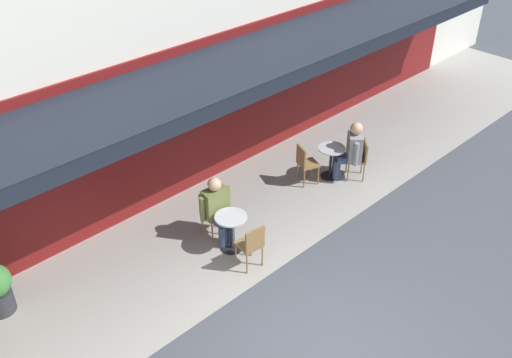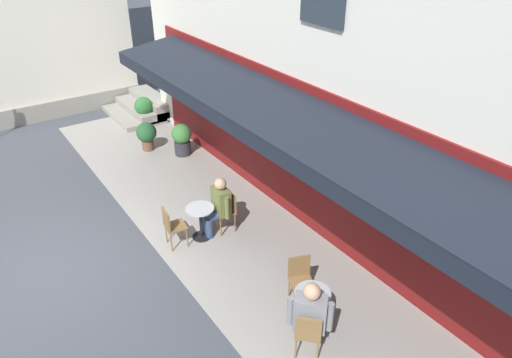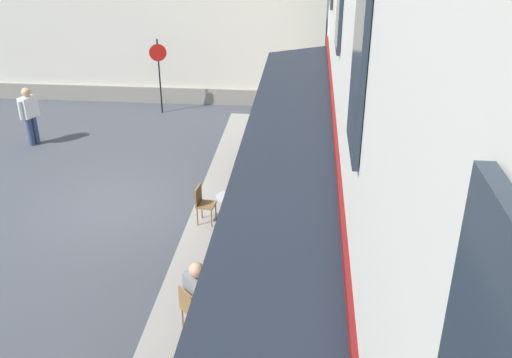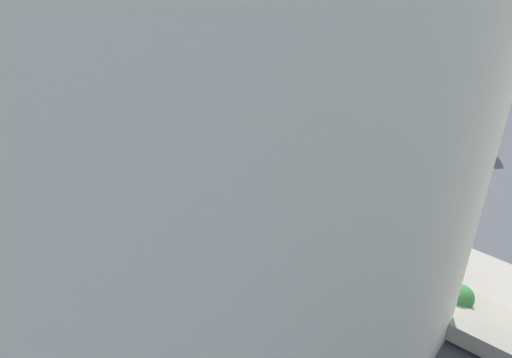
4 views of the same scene
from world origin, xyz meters
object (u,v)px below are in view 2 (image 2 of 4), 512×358
Objects in this scene: potted_plant_entrance_left at (147,134)px; seated_companion_in_grey at (310,313)px; cafe_chair_wicker_under_awning at (227,208)px; cafe_chair_wicker_by_window at (171,224)px; cafe_chair_wicker_corner_right at (300,276)px; cafe_table_near_entrance at (200,218)px; cafe_chair_wicker_facing_street at (308,331)px; potted_plant_entrance_right at (144,108)px; potted_plant_by_steps at (182,138)px; cafe_table_mid_terrace at (312,304)px; seated_patron_in_olive at (218,205)px.

seated_companion_in_grey is at bearing 174.66° from potted_plant_entrance_left.
cafe_chair_wicker_by_window is at bearing 83.44° from cafe_chair_wicker_under_awning.
cafe_chair_wicker_corner_right is 1.08× the size of potted_plant_entrance_left.
cafe_table_near_entrance is 0.82× the size of cafe_chair_wicker_facing_street.
potted_plant_entrance_left is (8.29, -0.92, -0.05)m from cafe_chair_wicker_facing_street.
cafe_chair_wicker_by_window is at bearing 10.12° from seated_companion_in_grey.
potted_plant_by_steps is (-2.83, 0.05, 0.01)m from potted_plant_entrance_right.
cafe_table_near_entrance is 0.87× the size of potted_plant_entrance_right.
potted_plant_entrance_left is at bearing -3.38° from cafe_table_mid_terrace.
potted_plant_by_steps is at bearing -21.40° from cafe_table_near_entrance.
potted_plant_entrance_right is (6.53, -2.16, -0.06)m from cafe_chair_wicker_by_window.
cafe_chair_wicker_by_window is 1.06m from seated_patron_in_olive.
cafe_chair_wicker_by_window reaches higher than potted_plant_entrance_right.
potted_plant_by_steps is (3.84, -0.85, -0.05)m from cafe_chair_wicker_under_awning.
seated_patron_in_olive reaches higher than cafe_table_near_entrance.
seated_patron_in_olive is 3.49m from seated_companion_in_grey.
cafe_chair_wicker_by_window is at bearing 161.74° from potted_plant_entrance_right.
cafe_chair_wicker_under_awning is at bearing -95.96° from cafe_table_near_entrance.
potted_plant_by_steps reaches higher than cafe_chair_wicker_under_awning.
potted_plant_entrance_left is (4.67, -0.36, -0.21)m from seated_patron_in_olive.
potted_plant_entrance_right is (6.65, -1.11, -0.22)m from seated_patron_in_olive.
cafe_chair_wicker_by_window is 3.65m from seated_companion_in_grey.
cafe_chair_wicker_facing_street is (-0.44, 0.45, 0.06)m from cafe_table_mid_terrace.
cafe_table_mid_terrace is 0.82× the size of cafe_chair_wicker_corner_right.
cafe_chair_wicker_by_window is 6.88m from potted_plant_entrance_right.
potted_plant_by_steps reaches higher than cafe_chair_wicker_corner_right.
potted_plant_entrance_left is (4.63, -0.77, 0.00)m from cafe_table_near_entrance.
seated_companion_in_grey is at bearing -45.78° from cafe_chair_wicker_facing_street.
potted_plant_entrance_left reaches higher than cafe_table_mid_terrace.
cafe_chair_wicker_corner_right reaches higher than potted_plant_entrance_right.
cafe_chair_wicker_by_window is 1.00× the size of cafe_chair_wicker_under_awning.
cafe_chair_wicker_under_awning is at bearing 178.22° from potted_plant_entrance_left.
cafe_table_near_entrance is at bearing 84.04° from seated_patron_in_olive.
cafe_chair_wicker_by_window is at bearing 150.33° from potted_plant_by_steps.
cafe_chair_wicker_corner_right is 1.04m from seated_companion_in_grey.
seated_patron_in_olive reaches higher than cafe_chair_wicker_corner_right.
cafe_table_mid_terrace is 7.86m from potted_plant_entrance_left.
cafe_chair_wicker_under_awning is 4.70m from potted_plant_entrance_left.
potted_plant_entrance_right reaches higher than cafe_table_near_entrance.
cafe_chair_wicker_facing_street is at bearing -172.61° from cafe_chair_wicker_by_window.
cafe_chair_wicker_under_awning is (-0.07, -0.63, 0.06)m from cafe_table_near_entrance.
cafe_chair_wicker_under_awning and cafe_chair_wicker_corner_right have the same top height.
seated_companion_in_grey reaches higher than cafe_table_mid_terrace.
potted_plant_by_steps is at bearing -12.49° from cafe_chair_wicker_under_awning.
cafe_table_mid_terrace is at bearing 178.16° from seated_patron_in_olive.
cafe_chair_wicker_under_awning is at bearing -10.11° from seated_companion_in_grey.
potted_plant_by_steps is (6.41, -0.93, -0.05)m from cafe_chair_wicker_corner_right.
potted_plant_by_steps is (3.82, -1.07, -0.21)m from seated_patron_in_olive.
seated_patron_in_olive is at bearing -6.57° from seated_companion_in_grey.
cafe_chair_wicker_facing_street is at bearing 134.22° from seated_companion_in_grey.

